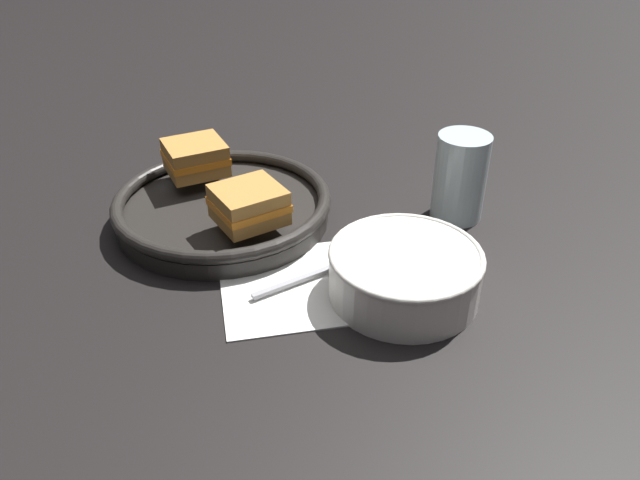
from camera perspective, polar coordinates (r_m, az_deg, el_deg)
ground_plane at (r=0.82m, az=-0.67°, el=-1.24°), size 4.00×4.00×0.00m
napkin at (r=0.76m, az=-1.75°, el=-4.02°), size 0.23×0.21×0.00m
soup_bowl at (r=0.73m, az=7.41°, el=-2.79°), size 0.18×0.18×0.06m
spoon at (r=0.78m, az=1.19°, el=-2.38°), size 0.15×0.10×0.01m
skillet at (r=0.89m, az=-9.15°, el=3.00°), size 0.31×0.31×0.04m
sandwich_near_left at (r=0.94m, az=-11.59°, el=7.41°), size 0.11×0.11×0.05m
sandwich_near_right at (r=0.80m, az=-6.85°, el=3.23°), size 0.11×0.11×0.05m
drinking_glass at (r=0.89m, az=12.40°, el=5.63°), size 0.07×0.07×0.12m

